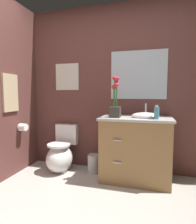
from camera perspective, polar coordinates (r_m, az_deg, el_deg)
The scene contains 10 objects.
wall_back at distance 2.91m, azimuth 7.79°, elevation 6.89°, with size 4.04×0.05×2.50m, color brown.
toilet at distance 3.04m, azimuth -11.09°, elevation -12.48°, with size 0.38×0.59×0.69m.
vanity_cabinet at distance 2.66m, azimuth 11.24°, elevation -10.58°, with size 0.94×0.56×1.04m.
flower_vase at distance 2.52m, azimuth 5.19°, elevation 2.50°, with size 0.14×0.14×0.54m.
soap_bottle at distance 2.44m, azimuth 17.22°, elevation -0.24°, with size 0.06×0.06×0.17m.
trash_bin at distance 2.94m, azimuth -1.31°, elevation -15.18°, with size 0.18×0.18×0.27m.
wall_poster at distance 3.15m, azimuth -9.28°, elevation 10.37°, with size 0.40×0.01×0.42m, color beige.
wall_mirror at distance 2.87m, azimuth 12.03°, elevation 10.85°, with size 0.80×0.01×0.70m, color #B2BCC6.
hanging_towel at distance 2.91m, azimuth -24.88°, elevation 5.23°, with size 0.03×0.28×0.52m, color tan.
toilet_paper_roll at distance 3.04m, azimuth -21.63°, elevation -4.29°, with size 0.11×0.11×0.11m, color white.
Camera 1 is at (0.60, -1.26, 1.17)m, focal length 30.39 mm.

